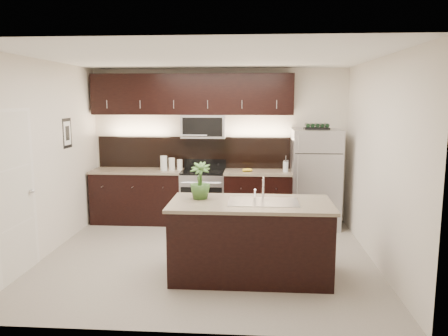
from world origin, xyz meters
TOP-DOWN VIEW (x-y plane):
  - ground at (0.00, 0.00)m, footprint 4.50×4.50m
  - room_walls at (-0.11, -0.04)m, footprint 4.52×4.02m
  - counter_run at (-0.46, 1.69)m, footprint 3.51×0.65m
  - upper_fixtures at (-0.43, 1.84)m, footprint 3.49×0.40m
  - island at (0.60, -0.62)m, footprint 1.96×0.96m
  - sink_faucet at (0.75, -0.61)m, footprint 0.84×0.50m
  - refrigerator at (1.67, 1.63)m, footprint 0.80×0.73m
  - wine_rack at (1.67, 1.63)m, footprint 0.41×0.26m
  - plant at (-0.03, -0.48)m, footprint 0.26×0.26m
  - canisters at (-0.83, 1.67)m, footprint 0.37×0.19m
  - french_press at (1.17, 1.64)m, footprint 0.09×0.09m
  - bananas at (0.46, 1.61)m, footprint 0.22×0.19m

SIDE VIEW (x-z plane):
  - ground at x=0.00m, z-range 0.00..0.00m
  - counter_run at x=-0.46m, z-range 0.00..0.94m
  - island at x=0.60m, z-range 0.00..0.94m
  - refrigerator at x=1.67m, z-range 0.00..1.67m
  - sink_faucet at x=0.75m, z-range 0.81..1.10m
  - bananas at x=0.46m, z-range 0.94..1.00m
  - french_press at x=1.17m, z-range 0.91..1.18m
  - canisters at x=-0.83m, z-range 0.92..1.18m
  - plant at x=-0.03m, z-range 0.94..1.40m
  - room_walls at x=-0.11m, z-range 0.34..3.05m
  - wine_rack at x=1.67m, z-range 1.67..1.76m
  - upper_fixtures at x=-0.43m, z-range 1.31..2.97m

